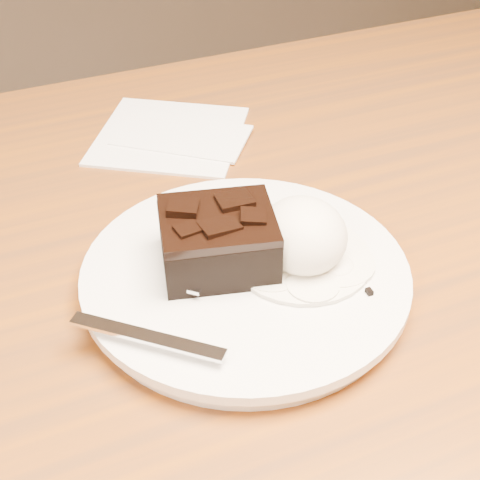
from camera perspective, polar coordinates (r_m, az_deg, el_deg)
name	(u,v)px	position (r m, az deg, el deg)	size (l,w,h in m)	color
plate	(245,279)	(0.54, 0.43, -3.13)	(0.25, 0.25, 0.02)	white
brownie	(218,244)	(0.52, -1.78, -0.32)	(0.08, 0.07, 0.04)	black
ice_cream_scoop	(303,235)	(0.52, 5.08, 0.37)	(0.07, 0.07, 0.05)	white
melt_puddle	(301,258)	(0.54, 4.96, -1.48)	(0.11, 0.11, 0.00)	white
spoon	(194,278)	(0.51, -3.70, -3.09)	(0.03, 0.16, 0.01)	silver
napkin	(169,134)	(0.73, -5.72, 8.47)	(0.14, 0.14, 0.01)	white
crumb_a	(202,282)	(0.51, -3.09, -3.42)	(0.01, 0.01, 0.00)	black
crumb_b	(268,241)	(0.55, 2.30, -0.06)	(0.01, 0.01, 0.00)	black
crumb_c	(369,292)	(0.51, 10.37, -4.13)	(0.01, 0.00, 0.00)	black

